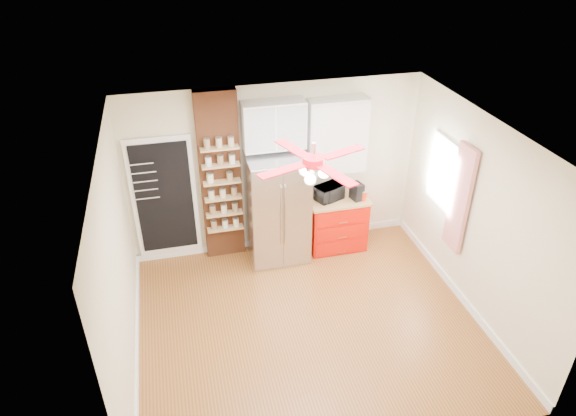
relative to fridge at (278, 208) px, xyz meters
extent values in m
plane|color=brown|center=(0.05, -1.63, -0.88)|extent=(4.50, 4.50, 0.00)
plane|color=white|center=(0.05, -1.63, 1.83)|extent=(4.50, 4.50, 0.00)
cube|color=beige|center=(0.05, 0.37, 0.48)|extent=(4.50, 0.02, 2.70)
cube|color=beige|center=(0.05, -3.63, 0.48)|extent=(4.50, 0.02, 2.70)
cube|color=beige|center=(-2.20, -1.63, 0.48)|extent=(0.02, 4.00, 2.70)
cube|color=beige|center=(2.30, -1.63, 0.48)|extent=(0.02, 4.00, 2.70)
cube|color=white|center=(-1.65, 0.34, 0.23)|extent=(0.95, 0.04, 1.95)
cube|color=black|center=(-1.65, 0.32, 0.23)|extent=(0.82, 0.02, 1.78)
cube|color=brown|center=(-0.80, 0.29, 0.48)|extent=(0.60, 0.16, 2.70)
cube|color=silver|center=(0.00, 0.00, 0.00)|extent=(0.90, 0.70, 1.75)
cube|color=white|center=(0.00, 0.20, 1.27)|extent=(0.90, 0.35, 0.70)
cube|color=red|center=(0.97, 0.05, -0.45)|extent=(0.90, 0.60, 0.86)
cube|color=tan|center=(0.97, 0.05, 0.01)|extent=(0.94, 0.64, 0.04)
cube|color=white|center=(0.97, 0.22, 1.00)|extent=(0.90, 0.30, 1.15)
cube|color=white|center=(2.28, -0.73, 0.68)|extent=(0.04, 0.75, 1.05)
cube|color=red|center=(2.23, -1.28, 0.57)|extent=(0.06, 0.40, 1.55)
cylinder|color=silver|center=(0.05, -1.63, 1.68)|extent=(0.05, 0.05, 0.20)
cylinder|color=red|center=(0.05, -1.63, 1.56)|extent=(0.24, 0.24, 0.10)
sphere|color=white|center=(0.05, -1.63, 1.40)|extent=(0.13, 0.13, 0.13)
imported|color=black|center=(0.83, 0.05, 0.14)|extent=(0.50, 0.43, 0.23)
cube|color=black|center=(1.24, -0.06, 0.16)|extent=(0.19, 0.24, 0.27)
cylinder|color=red|center=(1.34, -0.12, 0.10)|extent=(0.12, 0.12, 0.15)
cylinder|color=#B60A0F|center=(1.26, 0.03, 0.10)|extent=(0.12, 0.12, 0.14)
cylinder|color=beige|center=(-0.97, 0.15, 0.57)|extent=(0.12, 0.12, 0.14)
cylinder|color=olive|center=(-0.68, 0.14, 0.56)|extent=(0.12, 0.12, 0.12)
camera|label=1|loc=(-1.44, -6.52, 4.03)|focal=32.00mm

